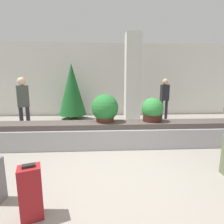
# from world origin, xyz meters

# --- Properties ---
(ground_plane) EXTENTS (18.00, 18.00, 0.00)m
(ground_plane) POSITION_xyz_m (0.00, 0.00, 0.00)
(ground_plane) COLOR gray
(back_wall) EXTENTS (18.00, 0.06, 3.20)m
(back_wall) POSITION_xyz_m (0.00, 5.41, 1.60)
(back_wall) COLOR silver
(back_wall) RESTS_ON ground_plane
(carousel) EXTENTS (8.40, 0.71, 0.59)m
(carousel) POSITION_xyz_m (0.00, 1.46, 0.28)
(carousel) COLOR #9E9EA3
(carousel) RESTS_ON ground_plane
(pillar) EXTENTS (0.52, 0.52, 3.20)m
(pillar) POSITION_xyz_m (0.86, 3.65, 1.60)
(pillar) COLOR silver
(pillar) RESTS_ON ground_plane
(suitcase_3) EXTENTS (0.29, 0.26, 0.67)m
(suitcase_3) POSITION_xyz_m (-1.06, -0.82, 0.32)
(suitcase_3) COLOR maroon
(suitcase_3) RESTS_ON ground_plane
(potted_plant_0) EXTENTS (0.65, 0.65, 0.67)m
(potted_plant_0) POSITION_xyz_m (-0.17, 1.53, 0.91)
(potted_plant_0) COLOR #4C2319
(potted_plant_0) RESTS_ON carousel
(potted_plant_2) EXTENTS (0.53, 0.53, 0.58)m
(potted_plant_2) POSITION_xyz_m (1.00, 1.52, 0.86)
(potted_plant_2) COLOR #381914
(potted_plant_2) RESTS_ON carousel
(traveler_0) EXTENTS (0.35, 0.23, 1.66)m
(traveler_0) POSITION_xyz_m (2.26, 4.19, 0.99)
(traveler_0) COLOR #282833
(traveler_0) RESTS_ON ground_plane
(traveler_1) EXTENTS (0.37, 0.31, 1.68)m
(traveler_1) POSITION_xyz_m (-2.58, 2.64, 1.00)
(traveler_1) COLOR #282833
(traveler_1) RESTS_ON ground_plane
(decorated_tree) EXTENTS (1.11, 1.11, 2.26)m
(decorated_tree) POSITION_xyz_m (-1.46, 4.60, 1.22)
(decorated_tree) COLOR #4C331E
(decorated_tree) RESTS_ON ground_plane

